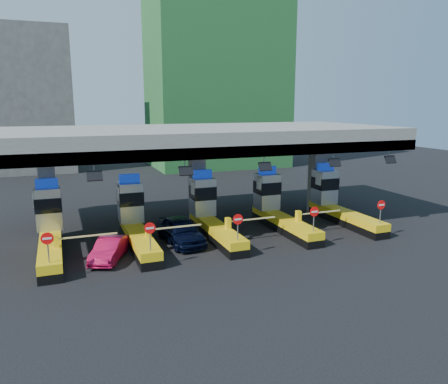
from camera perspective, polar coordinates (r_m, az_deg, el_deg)
name	(u,v)px	position (r m, az deg, el deg)	size (l,w,h in m)	color
ground	(211,235)	(29.40, -1.69, -5.63)	(120.00, 120.00, 0.00)	black
toll_canopy	(197,140)	(30.93, -3.51, 6.79)	(28.00, 12.09, 7.00)	slate
toll_lane_far_left	(50,229)	(27.80, -21.82, -4.48)	(4.43, 8.00, 4.16)	black
toll_lane_left	(135,221)	(28.11, -11.58, -3.71)	(4.43, 8.00, 4.16)	black
toll_lane_center	(210,214)	(29.28, -1.88, -2.86)	(4.43, 8.00, 4.16)	black
toll_lane_right	(276,208)	(31.21, 6.84, -2.04)	(4.43, 8.00, 4.16)	black
toll_lane_far_right	(336,202)	(33.78, 14.38, -1.28)	(4.43, 8.00, 4.16)	black
bg_building_scaffold	(216,64)	(62.51, -1.00, 16.38)	(18.00, 12.00, 28.00)	#1E5926
bg_building_concrete	(14,101)	(62.74, -25.73, 10.68)	(14.00, 10.00, 18.00)	#4C4C49
van	(181,231)	(27.62, -5.67, -5.03)	(1.95, 4.85, 1.65)	black
red_car	(109,249)	(25.51, -14.74, -7.25)	(1.31, 3.77, 1.24)	#B50D3C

